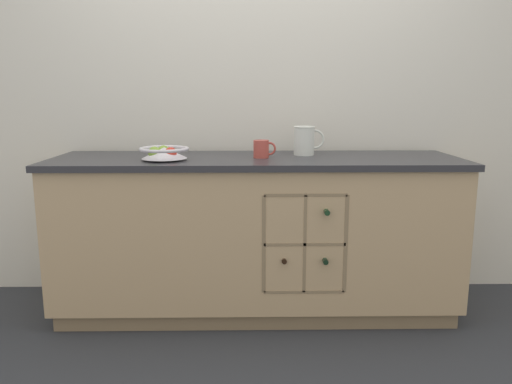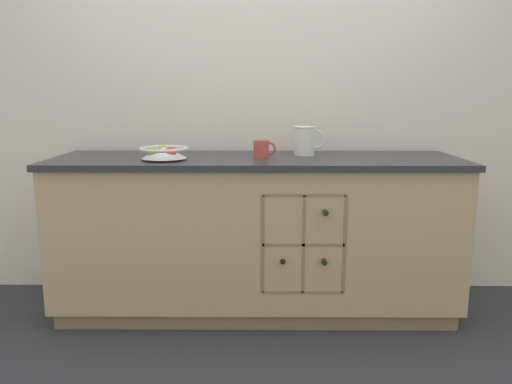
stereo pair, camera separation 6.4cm
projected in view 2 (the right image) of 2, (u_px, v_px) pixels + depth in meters
The scene contains 6 objects.
ground_plane at pixel (256, 308), 2.99m from camera, with size 14.00×14.00×0.00m, color #2D3035.
back_wall at pixel (256, 92), 3.13m from camera, with size 4.66×0.06×2.55m, color silver.
kitchen_island at pixel (256, 234), 2.90m from camera, with size 2.30×0.70×0.91m.
fruit_bowl at pixel (164, 152), 2.70m from camera, with size 0.27×0.27×0.08m.
white_pitcher at pixel (305, 140), 2.90m from camera, with size 0.18×0.12×0.17m.
ceramic_mug at pixel (262, 149), 2.79m from camera, with size 0.13×0.09×0.10m.
Camera 2 is at (0.02, -2.80, 1.26)m, focal length 35.00 mm.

